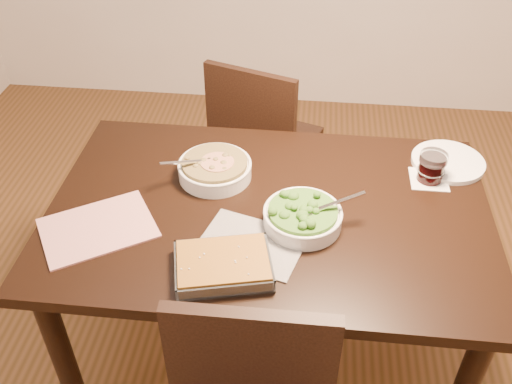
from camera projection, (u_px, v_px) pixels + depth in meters
The scene contains 11 objects.
ground at pixel (266, 349), 2.28m from camera, with size 4.00×4.00×0.00m, color #4A3015.
table at pixel (269, 230), 1.87m from camera, with size 1.40×0.90×0.75m.
magazine_a at pixel (98, 228), 1.73m from camera, with size 0.33×0.24×0.01m, color #C03741.
magazine_b at pixel (251, 244), 1.68m from camera, with size 0.30×0.21×0.01m, color #26252D.
coaster at pixel (429, 179), 1.92m from camera, with size 0.12×0.12×0.00m, color white.
stew_bowl at pixel (215, 168), 1.92m from camera, with size 0.25×0.25×0.09m.
broccoli_bowl at pixel (303, 216), 1.73m from camera, with size 0.27×0.24×0.09m.
baking_dish at pixel (223, 265), 1.58m from camera, with size 0.31×0.25×0.05m.
wine_tumbler at pixel (432, 166), 1.89m from camera, with size 0.09×0.09×0.10m.
dinner_plate at pixel (448, 162), 1.99m from camera, with size 0.25×0.25×0.02m, color white.
chair_far at pixel (261, 138), 2.59m from camera, with size 0.52×0.52×0.87m.
Camera 1 is at (0.11, -1.37, 1.93)m, focal length 40.00 mm.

